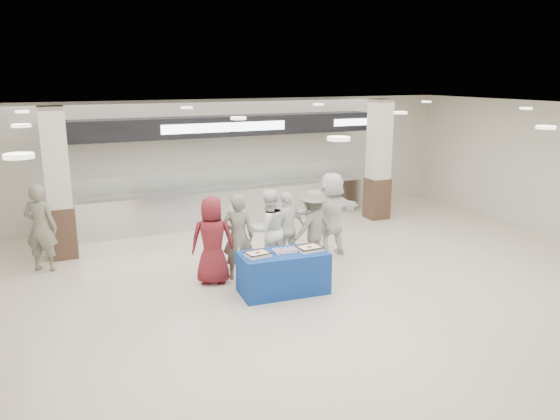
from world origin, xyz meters
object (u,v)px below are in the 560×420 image
sheet_cake_right (309,248)px  soldier_a (238,237)px  civilian_maroon (213,240)px  cupcake_tray (285,250)px  civilian_white (331,214)px  soldier_b (313,227)px  chef_short (287,229)px  display_table (283,273)px  soldier_bg (41,228)px  sheet_cake_left (258,254)px  chef_tall (268,230)px

sheet_cake_right → soldier_a: bearing=131.9°
soldier_a → civilian_maroon: bearing=21.4°
cupcake_tray → civilian_white: bearing=39.6°
soldier_b → civilian_maroon: bearing=-10.2°
chef_short → soldier_b: size_ratio=0.99×
chef_short → display_table: bearing=45.6°
soldier_bg → soldier_b: bearing=-171.6°
cupcake_tray → soldier_b: size_ratio=0.26×
civilian_white → soldier_bg: (-5.70, 1.52, -0.03)m
sheet_cake_left → civilian_maroon: 1.10m
display_table → chef_tall: size_ratio=0.94×
display_table → civilian_maroon: size_ratio=0.93×
cupcake_tray → chef_short: bearing=63.3°
soldier_b → cupcake_tray: bearing=29.5°
soldier_b → civilian_white: civilian_white is taller
chef_tall → chef_short: 0.46m
chef_tall → cupcake_tray: bearing=77.1°
display_table → soldier_b: soldier_b is taller
cupcake_tray → soldier_b: bearing=44.7°
chef_short → soldier_bg: soldier_bg is taller
chef_short → sheet_cake_right: bearing=65.1°
sheet_cake_right → soldier_bg: 5.35m
chef_short → soldier_bg: size_ratio=0.87×
chef_tall → soldier_a: bearing=13.2°
civilian_maroon → soldier_a: bearing=-158.2°
display_table → soldier_b: size_ratio=1.00×
chef_tall → civilian_white: bearing=-173.3°
civilian_white → soldier_bg: civilian_white is taller
sheet_cake_right → soldier_b: size_ratio=0.28×
soldier_b → soldier_bg: bearing=-35.2°
sheet_cake_right → civilian_white: civilian_white is taller
soldier_bg → sheet_cake_right: bearing=172.8°
display_table → chef_tall: bearing=83.7°
civilian_maroon → soldier_a: 0.51m
civilian_maroon → chef_tall: 1.25m
cupcake_tray → civilian_white: (1.79, 1.48, 0.13)m
sheet_cake_left → civilian_white: 2.76m
civilian_maroon → soldier_bg: soldier_bg is taller
sheet_cake_left → chef_short: size_ratio=0.28×
soldier_b → civilian_white: 0.72m
soldier_a → soldier_b: size_ratio=1.07×
civilian_maroon → soldier_b: 2.21m
cupcake_tray → chef_tall: 1.20m
sheet_cake_right → chef_short: 1.39m
soldier_b → sheet_cake_right: bearing=44.7°
sheet_cake_right → soldier_bg: soldier_bg is taller
display_table → sheet_cake_right: bearing=-5.6°
cupcake_tray → soldier_a: soldier_a is taller
sheet_cake_left → chef_short: 1.73m
display_table → soldier_a: soldier_a is taller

